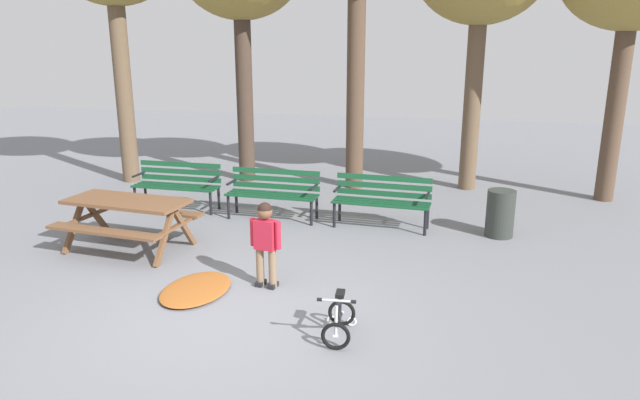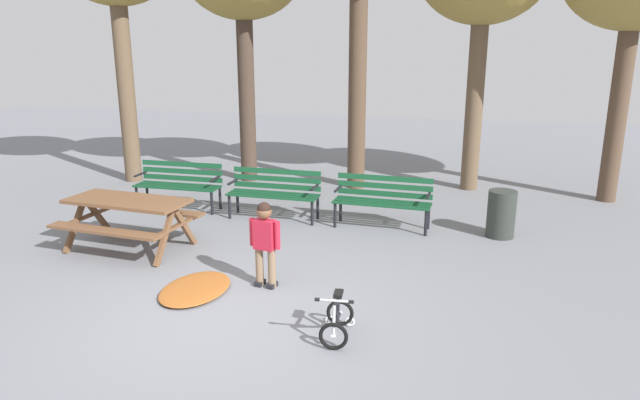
# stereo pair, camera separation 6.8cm
# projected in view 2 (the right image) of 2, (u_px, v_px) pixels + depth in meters

# --- Properties ---
(ground) EXTENTS (36.00, 36.00, 0.00)m
(ground) POSITION_uv_depth(u_px,v_px,m) (219.00, 315.00, 6.49)
(ground) COLOR slate
(picnic_table) EXTENTS (1.92, 1.50, 0.79)m
(picnic_table) POSITION_uv_depth(u_px,v_px,m) (128.00, 211.00, 8.43)
(picnic_table) COLOR brown
(picnic_table) RESTS_ON ground
(park_bench_far_left) EXTENTS (1.60, 0.46, 0.85)m
(park_bench_far_left) POSITION_uv_depth(u_px,v_px,m) (179.00, 181.00, 10.54)
(park_bench_far_left) COLOR #144728
(park_bench_far_left) RESTS_ON ground
(park_bench_left) EXTENTS (1.61, 0.48, 0.85)m
(park_bench_left) POSITION_uv_depth(u_px,v_px,m) (275.00, 190.00, 9.95)
(park_bench_left) COLOR #144728
(park_bench_left) RESTS_ON ground
(park_bench_right) EXTENTS (1.62, 0.53, 0.85)m
(park_bench_right) POSITION_uv_depth(u_px,v_px,m) (383.00, 197.00, 9.45)
(park_bench_right) COLOR #144728
(park_bench_right) RESTS_ON ground
(child_standing) EXTENTS (0.42, 0.20, 1.11)m
(child_standing) POSITION_uv_depth(u_px,v_px,m) (265.00, 237.00, 7.08)
(child_standing) COLOR #7F664C
(child_standing) RESTS_ON ground
(kids_bicycle) EXTENTS (0.40, 0.58, 0.54)m
(kids_bicycle) POSITION_uv_depth(u_px,v_px,m) (337.00, 320.00, 5.96)
(kids_bicycle) COLOR black
(kids_bicycle) RESTS_ON ground
(leaf_pile) EXTENTS (0.84, 1.16, 0.07)m
(leaf_pile) POSITION_uv_depth(u_px,v_px,m) (195.00, 288.00, 7.11)
(leaf_pile) COLOR #9E5623
(leaf_pile) RESTS_ON ground
(trash_bin) EXTENTS (0.44, 0.44, 0.75)m
(trash_bin) POSITION_uv_depth(u_px,v_px,m) (501.00, 214.00, 9.01)
(trash_bin) COLOR #2D332D
(trash_bin) RESTS_ON ground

